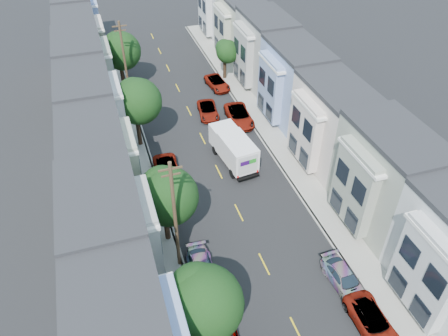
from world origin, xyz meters
name	(u,v)px	position (x,y,z in m)	size (l,w,h in m)	color
ground	(264,264)	(0.00, 0.00, 0.00)	(160.00, 160.00, 0.00)	black
road_slab	(210,154)	(0.00, 15.00, 0.01)	(12.00, 70.00, 0.02)	black
curb_left	(152,165)	(-6.05, 15.00, 0.07)	(0.30, 70.00, 0.15)	gray
curb_right	(264,143)	(6.05, 15.00, 0.07)	(0.30, 70.00, 0.15)	gray
sidewalk_left	(140,167)	(-7.35, 15.00, 0.07)	(2.60, 70.00, 0.15)	gray
sidewalk_right	(276,141)	(7.35, 15.00, 0.07)	(2.60, 70.00, 0.15)	gray
centerline	(210,154)	(0.00, 15.00, 0.00)	(0.12, 70.00, 0.01)	gold
townhouse_row_left	(101,175)	(-11.15, 15.00, 0.00)	(5.00, 70.00, 8.50)	beige
townhouse_row_right	(308,136)	(11.15, 15.00, 0.00)	(5.00, 70.00, 8.50)	beige
tree_b	(203,304)	(-6.30, -5.36, 5.10)	(4.70, 4.70, 7.47)	black
tree_c	(167,197)	(-6.30, 4.91, 4.61)	(4.70, 4.70, 6.98)	black
tree_d	(138,102)	(-6.30, 18.90, 5.21)	(4.70, 4.70, 7.58)	black
tree_e	(121,51)	(-6.30, 31.93, 5.04)	(4.70, 4.70, 7.42)	black
tree_far_r	(227,52)	(6.89, 30.63, 3.70)	(3.00, 3.00, 5.25)	black
utility_pole_near	(175,218)	(-6.30, 2.00, 5.15)	(1.60, 0.26, 10.00)	#42301E
utility_pole_far	(125,64)	(-6.30, 28.00, 5.15)	(1.60, 0.26, 10.00)	#42301E
fedex_truck	(233,148)	(1.86, 13.08, 1.76)	(2.53, 6.57, 3.15)	white
lead_sedan	(208,111)	(1.90, 22.41, 0.64)	(2.13, 4.62, 1.28)	black
parked_left_c	(202,270)	(-4.90, 0.41, 0.68)	(1.91, 4.55, 1.36)	#BBBBC1
parked_left_d	(168,170)	(-4.90, 12.91, 0.69)	(2.30, 4.98, 1.38)	black
parked_right_a	(372,322)	(4.90, -7.30, 0.66)	(2.20, 4.77, 1.33)	#363839
parked_right_b	(344,279)	(4.90, -3.57, 0.66)	(1.86, 4.43, 1.33)	silver
parked_right_c	(239,116)	(4.90, 19.99, 0.77)	(2.55, 5.53, 1.54)	black
parked_right_d	(217,83)	(4.90, 28.50, 0.65)	(2.16, 4.68, 1.30)	black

